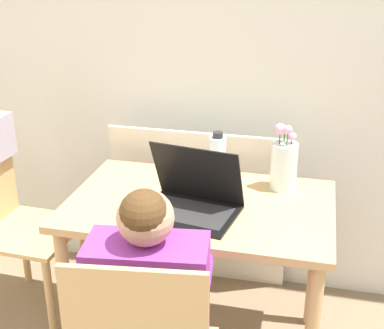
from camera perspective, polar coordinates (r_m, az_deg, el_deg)
wall_back at (r=2.45m, az=8.66°, el=13.36°), size 6.40×0.05×2.50m
dining_table at (r=2.12m, az=0.80°, el=-6.53°), size 1.02×0.65×0.70m
chair_spare at (r=2.55m, az=-19.63°, el=-2.57°), size 0.45×0.42×0.91m
person_seated at (r=1.68m, az=-4.33°, el=-14.38°), size 0.40×0.46×1.03m
laptop at (r=1.98m, az=0.04°, el=-3.46°), size 0.38×0.32×0.25m
flower_vase at (r=2.18m, az=9.78°, el=0.18°), size 0.11×0.11×0.28m
water_bottle at (r=2.17m, az=2.72°, el=0.36°), size 0.07×0.07×0.23m
cardboard_panel at (r=2.65m, az=0.79°, el=-4.74°), size 0.86×0.13×0.84m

